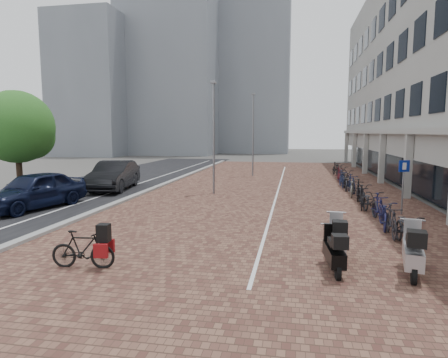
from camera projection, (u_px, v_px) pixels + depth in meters
ground at (188, 246)px, 11.50m from camera, size 140.00×140.00×0.00m
plaza_brick at (275, 189)px, 22.85m from camera, size 14.50×42.00×0.04m
street_asphalt at (105, 185)px, 24.84m from camera, size 8.00×50.00×0.03m
curb at (162, 185)px, 24.12m from camera, size 0.35×42.00×0.14m
lane_line at (134, 185)px, 24.47m from camera, size 0.12×44.00×0.00m
parking_line at (278, 189)px, 22.81m from camera, size 0.10×30.00×0.00m
bg_towers at (184, 65)px, 60.17m from camera, size 33.00×23.00×32.00m
car_navy at (34, 190)px, 16.97m from camera, size 3.02×5.20×1.66m
car_dark at (114, 175)px, 22.62m from camera, size 2.57×5.40×1.71m
hero_bike at (83, 249)px, 9.50m from camera, size 1.66×0.62×1.14m
scooter_front at (337, 236)px, 10.34m from camera, size 0.59×1.72×1.17m
scooter_mid at (334, 250)px, 9.27m from camera, size 0.62×1.63×1.10m
scooter_back at (413, 250)px, 9.03m from camera, size 0.95×1.91×1.26m
parking_sign at (403, 179)px, 15.61m from camera, size 0.45×0.21×2.26m
lamp_near at (214, 139)px, 20.73m from camera, size 0.12×0.12×6.05m
lamp_far at (253, 136)px, 29.35m from camera, size 0.12×0.12×6.28m
street_tree at (20, 129)px, 20.41m from camera, size 3.85×3.85×5.60m
bike_row at (353, 186)px, 20.70m from camera, size 1.22×21.44×1.05m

